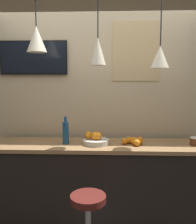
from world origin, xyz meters
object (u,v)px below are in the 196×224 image
at_px(juice_bottle, 66,132).
at_px(mounted_tv, 33,58).
at_px(fruit_bowl, 95,140).
at_px(spread_jar, 195,141).

height_order(juice_bottle, mounted_tv, mounted_tv).
distance_m(fruit_bowl, mounted_tv, 1.24).
height_order(spread_jar, mounted_tv, mounted_tv).
bearing_deg(fruit_bowl, mounted_tv, 154.62).
relative_size(juice_bottle, spread_jar, 2.70).
xyz_separation_m(juice_bottle, mounted_tv, (-0.44, 0.36, 0.83)).
height_order(fruit_bowl, juice_bottle, juice_bottle).
bearing_deg(spread_jar, juice_bottle, 180.00).
bearing_deg(fruit_bowl, juice_bottle, 179.93).
bearing_deg(mounted_tv, juice_bottle, -39.54).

